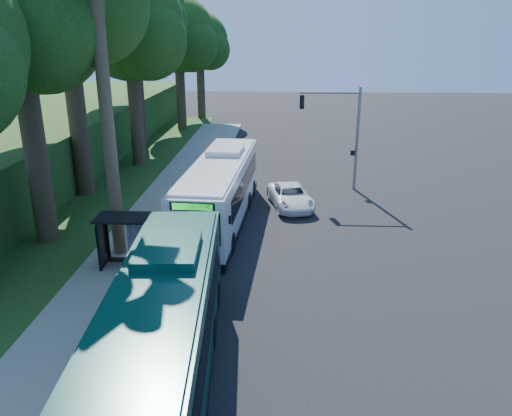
# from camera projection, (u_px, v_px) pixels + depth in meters

# --- Properties ---
(ground) EXTENTS (140.00, 140.00, 0.00)m
(ground) POSITION_uv_depth(u_px,v_px,m) (286.00, 245.00, 25.70)
(ground) COLOR black
(ground) RESTS_ON ground
(sidewalk) EXTENTS (4.50, 70.00, 0.12)m
(sidewalk) POSITION_uv_depth(u_px,v_px,m) (146.00, 241.00, 26.02)
(sidewalk) COLOR gray
(sidewalk) RESTS_ON ground
(red_curb) EXTENTS (0.25, 30.00, 0.13)m
(red_curb) POSITION_uv_depth(u_px,v_px,m) (174.00, 278.00, 22.15)
(red_curb) COLOR maroon
(red_curb) RESTS_ON ground
(grass_verge) EXTENTS (8.00, 70.00, 0.06)m
(grass_verge) POSITION_uv_depth(u_px,v_px,m) (76.00, 208.00, 31.01)
(grass_verge) COLOR #234719
(grass_verge) RESTS_ON ground
(bus_shelter) EXTENTS (3.20, 1.51, 2.55)m
(bus_shelter) POSITION_uv_depth(u_px,v_px,m) (128.00, 231.00, 22.75)
(bus_shelter) COLOR black
(bus_shelter) RESTS_ON ground
(stop_sign_pole) EXTENTS (0.35, 0.06, 3.17)m
(stop_sign_pole) POSITION_uv_depth(u_px,v_px,m) (157.00, 245.00, 20.55)
(stop_sign_pole) COLOR gray
(stop_sign_pole) RESTS_ON ground
(traffic_signal_pole) EXTENTS (4.10, 0.30, 7.00)m
(traffic_signal_pole) POSITION_uv_depth(u_px,v_px,m) (343.00, 126.00, 33.46)
(traffic_signal_pole) COLOR gray
(traffic_signal_pole) RESTS_ON ground
(tree_0) EXTENTS (8.40, 8.00, 15.70)m
(tree_0) POSITION_uv_depth(u_px,v_px,m) (17.00, 13.00, 22.54)
(tree_0) COLOR #382B1E
(tree_0) RESTS_ON ground
(tree_2) EXTENTS (8.82, 8.40, 15.12)m
(tree_2) POSITION_uv_depth(u_px,v_px,m) (131.00, 31.00, 37.82)
(tree_2) COLOR #382B1E
(tree_2) RESTS_ON ground
(tree_3) EXTENTS (10.08, 9.60, 17.28)m
(tree_3) POSITION_uv_depth(u_px,v_px,m) (133.00, 13.00, 44.94)
(tree_3) COLOR #382B1E
(tree_3) RESTS_ON ground
(tree_4) EXTENTS (8.40, 8.00, 14.14)m
(tree_4) POSITION_uv_depth(u_px,v_px,m) (179.00, 38.00, 53.11)
(tree_4) COLOR #382B1E
(tree_4) RESTS_ON ground
(tree_5) EXTENTS (7.35, 7.00, 12.86)m
(tree_5) POSITION_uv_depth(u_px,v_px,m) (200.00, 44.00, 60.85)
(tree_5) COLOR #382B1E
(tree_5) RESTS_ON ground
(white_bus) EXTENTS (3.57, 13.32, 3.93)m
(white_bus) POSITION_uv_depth(u_px,v_px,m) (220.00, 190.00, 28.29)
(white_bus) COLOR silver
(white_bus) RESTS_ON ground
(teal_bus) EXTENTS (3.68, 13.34, 3.93)m
(teal_bus) POSITION_uv_depth(u_px,v_px,m) (161.00, 336.00, 14.69)
(teal_bus) COLOR #0A3A30
(teal_bus) RESTS_ON ground
(pickup) EXTENTS (3.27, 5.27, 1.36)m
(pickup) POSITION_uv_depth(u_px,v_px,m) (291.00, 196.00, 31.15)
(pickup) COLOR white
(pickup) RESTS_ON ground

